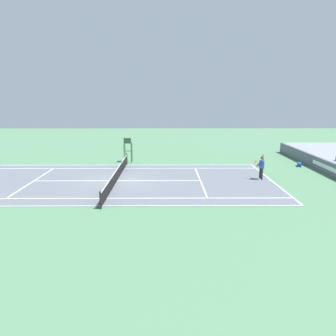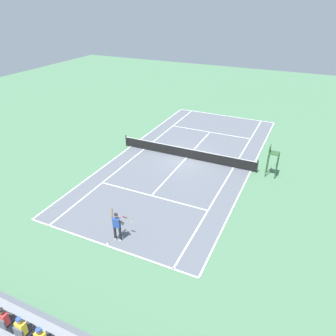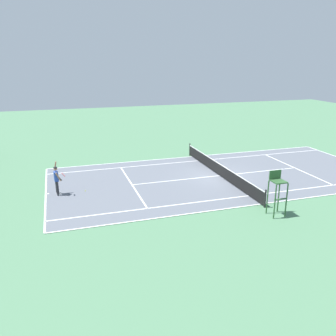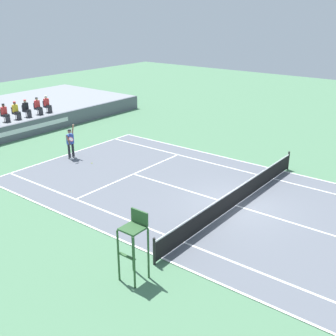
{
  "view_description": "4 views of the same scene",
  "coord_description": "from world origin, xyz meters",
  "views": [
    {
      "loc": [
        22.22,
        3.77,
        6.28
      ],
      "look_at": [
        -0.11,
        3.91,
        1.0
      ],
      "focal_mm": 32.06,
      "sensor_mm": 36.0,
      "label": 1
    },
    {
      "loc": [
        -8.81,
        22.6,
        12.27
      ],
      "look_at": [
        -0.11,
        3.91,
        1.0
      ],
      "focal_mm": 33.99,
      "sensor_mm": 36.0,
      "label": 2
    },
    {
      "loc": [
        -22.08,
        10.88,
        8.12
      ],
      "look_at": [
        -0.11,
        3.91,
        1.0
      ],
      "focal_mm": 38.08,
      "sensor_mm": 36.0,
      "label": 3
    },
    {
      "loc": [
        -15.61,
        -8.12,
        8.55
      ],
      "look_at": [
        -0.11,
        3.91,
        1.0
      ],
      "focal_mm": 44.41,
      "sensor_mm": 36.0,
      "label": 4
    }
  ],
  "objects": [
    {
      "name": "spectator_seated_6",
      "position": [
        3.37,
        18.23,
        1.74
      ],
      "size": [
        0.44,
        0.6,
        1.27
      ],
      "color": "#474C56",
      "rests_on": "bleacher_platform"
    },
    {
      "name": "tennis_ball",
      "position": [
        -0.25,
        9.49,
        0.03
      ],
      "size": [
        0.07,
        0.07,
        0.07
      ],
      "primitive_type": "sphere",
      "color": "#D1E533",
      "rests_on": "ground"
    },
    {
      "name": "court",
      "position": [
        0.0,
        0.0,
        0.01
      ],
      "size": [
        11.08,
        23.88,
        0.03
      ],
      "color": "slate",
      "rests_on": "ground"
    },
    {
      "name": "barrier_wall",
      "position": [
        0.0,
        17.23,
        0.57
      ],
      "size": [
        24.64,
        0.25,
        1.13
      ],
      "color": "#565B66",
      "rests_on": "ground"
    },
    {
      "name": "tennis_player",
      "position": [
        -0.36,
        11.15,
        0.99
      ],
      "size": [
        0.75,
        0.68,
        2.08
      ],
      "color": "#232328",
      "rests_on": "ground"
    },
    {
      "name": "ground_plane",
      "position": [
        0.0,
        0.0,
        0.0
      ],
      "size": [
        80.0,
        80.0,
        0.0
      ],
      "primitive_type": "plane",
      "color": "#4C7A56"
    },
    {
      "name": "umpire_chair",
      "position": [
        -6.94,
        0.0,
        1.56
      ],
      "size": [
        0.77,
        0.77,
        2.44
      ],
      "color": "#2D562D",
      "rests_on": "ground"
    },
    {
      "name": "spectator_seated_3",
      "position": [
        0.69,
        18.23,
        1.74
      ],
      "size": [
        0.44,
        0.6,
        1.27
      ],
      "color": "#474C56",
      "rests_on": "bleacher_platform"
    },
    {
      "name": "net",
      "position": [
        0.0,
        0.0,
        0.52
      ],
      "size": [
        11.98,
        0.1,
        1.07
      ],
      "color": "black",
      "rests_on": "ground"
    },
    {
      "name": "spectator_seated_4",
      "position": [
        1.54,
        18.23,
        1.74
      ],
      "size": [
        0.44,
        0.6,
        1.27
      ],
      "color": "#474C56",
      "rests_on": "bleacher_platform"
    },
    {
      "name": "spectator_seated_5",
      "position": [
        2.54,
        18.23,
        1.74
      ],
      "size": [
        0.44,
        0.6,
        1.27
      ],
      "color": "#474C56",
      "rests_on": "bleacher_platform"
    },
    {
      "name": "spectator_seated_2",
      "position": [
        -0.19,
        18.23,
        1.74
      ],
      "size": [
        0.44,
        0.6,
        1.27
      ],
      "color": "#474C56",
      "rests_on": "bleacher_platform"
    }
  ]
}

